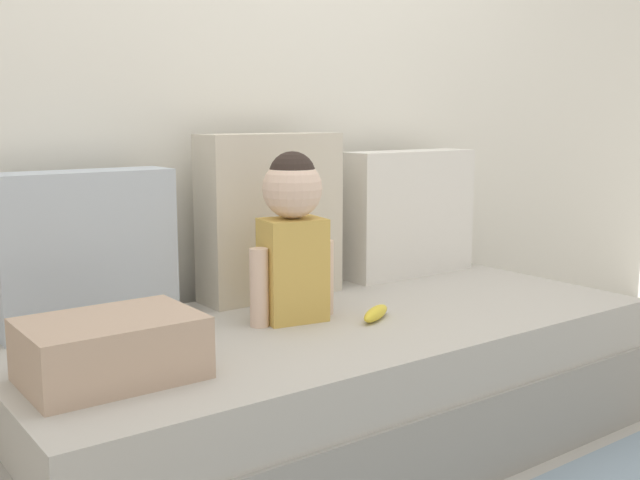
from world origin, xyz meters
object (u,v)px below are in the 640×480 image
object	(u,v)px
throw_pillow_center	(270,216)
folded_blanket	(111,349)
couch	(334,385)
banana	(376,313)
throw_pillow_right	(409,213)
toddler	(293,230)
throw_pillow_left	(85,250)

from	to	relation	value
throw_pillow_center	folded_blanket	xyz separation A→B (m)	(-0.75, -0.47, -0.20)
couch	banana	world-z (taller)	banana
throw_pillow_center	throw_pillow_right	distance (m)	0.64
throw_pillow_right	toddler	size ratio (longest dim) A/B	1.09
throw_pillow_center	toddler	distance (m)	0.31
throw_pillow_left	couch	bearing A→B (deg)	-29.25
throw_pillow_left	throw_pillow_right	size ratio (longest dim) A/B	0.91
throw_pillow_right	toddler	world-z (taller)	toddler
couch	throw_pillow_left	size ratio (longest dim) A/B	4.04
banana	throw_pillow_left	bearing A→B (deg)	148.82
throw_pillow_center	toddler	world-z (taller)	throw_pillow_center
throw_pillow_left	toddler	size ratio (longest dim) A/B	1.00
couch	toddler	size ratio (longest dim) A/B	4.02
couch	throw_pillow_right	xyz separation A→B (m)	(0.64, 0.36, 0.46)
couch	banana	xyz separation A→B (m)	(0.09, -0.09, 0.23)
throw_pillow_left	throw_pillow_right	bearing A→B (deg)	0.00
banana	throw_pillow_right	bearing A→B (deg)	39.10
throw_pillow_right	couch	bearing A→B (deg)	-150.75
throw_pillow_left	toddler	distance (m)	0.61
toddler	throw_pillow_left	bearing A→B (deg)	150.90
couch	toddler	bearing A→B (deg)	150.06
banana	couch	bearing A→B (deg)	137.56
couch	folded_blanket	world-z (taller)	folded_blanket
couch	throw_pillow_center	size ratio (longest dim) A/B	3.70
throw_pillow_left	throw_pillow_center	size ratio (longest dim) A/B	0.92
couch	throw_pillow_center	xyz separation A→B (m)	(0.00, 0.36, 0.49)
banana	folded_blanket	world-z (taller)	folded_blanket
throw_pillow_right	folded_blanket	size ratio (longest dim) A/B	1.40
couch	throw_pillow_center	distance (m)	0.61
banana	folded_blanket	distance (m)	0.85
throw_pillow_left	throw_pillow_center	bearing A→B (deg)	0.00
throw_pillow_center	throw_pillow_left	bearing A→B (deg)	180.00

